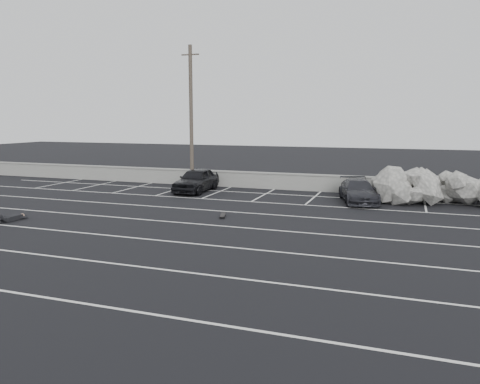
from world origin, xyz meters
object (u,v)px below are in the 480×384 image
at_px(utility_pole, 191,116).
at_px(trash_bin, 472,194).
at_px(car_left, 196,180).
at_px(car_right, 358,191).
at_px(skateboard, 223,215).
at_px(person, 14,215).
at_px(riprap_pile, 427,191).

bearing_deg(utility_pole, trash_bin, -1.99).
bearing_deg(car_left, car_right, -3.66).
height_order(trash_bin, skateboard, trash_bin).
bearing_deg(trash_bin, skateboard, -145.18).
distance_m(car_right, person, 17.28).
xyz_separation_m(car_left, car_right, (9.91, -0.42, -0.12)).
bearing_deg(car_right, trash_bin, 1.46).
height_order(utility_pole, riprap_pile, utility_pole).
distance_m(riprap_pile, person, 20.81).
distance_m(trash_bin, riprap_pile, 2.40).
distance_m(car_left, trash_bin, 15.78).
xyz_separation_m(car_right, person, (-14.15, -9.92, -0.40)).
bearing_deg(trash_bin, riprap_pile, -163.05).
height_order(car_right, trash_bin, car_right).
relative_size(car_right, skateboard, 4.87).
bearing_deg(trash_bin, car_right, -163.08).
bearing_deg(riprap_pile, skateboard, -141.54).
height_order(car_right, riprap_pile, riprap_pile).
relative_size(riprap_pile, skateboard, 8.03).
distance_m(car_right, utility_pole, 12.06).
height_order(utility_pole, person, utility_pole).
bearing_deg(car_right, skateboard, -147.60).
bearing_deg(riprap_pile, trash_bin, 16.95).
relative_size(trash_bin, riprap_pile, 0.13).
distance_m(car_left, riprap_pile, 13.45).
distance_m(car_left, utility_pole, 4.54).
distance_m(person, skateboard, 9.41).
bearing_deg(person, trash_bin, 33.01).
height_order(riprap_pile, person, riprap_pile).
distance_m(riprap_pile, skateboard, 11.59).
relative_size(utility_pole, skateboard, 10.54).
bearing_deg(car_left, skateboard, -57.53).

